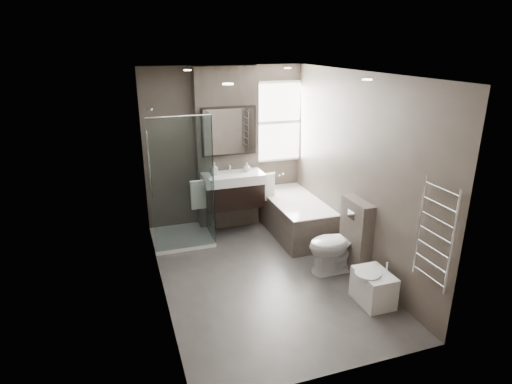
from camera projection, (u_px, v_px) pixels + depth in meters
name	position (u px, v px, depth m)	size (l,w,h in m)	color
room	(264.00, 182.00, 5.26)	(2.70, 3.90, 2.70)	#43403E
vanity_pier	(227.00, 150.00, 6.85)	(1.00, 0.25, 2.60)	#4F463E
vanity	(233.00, 189.00, 6.72)	(0.95, 0.47, 0.66)	black
mirror_cabinet	(229.00, 131.00, 6.59)	(0.86, 0.08, 0.76)	black
towel_left	(198.00, 195.00, 6.54)	(0.24, 0.06, 0.44)	white
towel_right	(267.00, 187.00, 6.88)	(0.24, 0.06, 0.44)	white
shower_enclosure	(188.00, 212.00, 6.51)	(0.90, 0.90, 2.00)	white
bathtub	(295.00, 215.00, 6.85)	(0.75, 1.60, 0.57)	#4F463E
window	(277.00, 122.00, 7.08)	(0.98, 0.06, 1.33)	white
toilet	(337.00, 244.00, 5.68)	(0.45, 0.78, 0.80)	white
cistern_box	(356.00, 236.00, 5.67)	(0.19, 0.55, 1.00)	#4F463E
bidet	(373.00, 287.00, 5.03)	(0.42, 0.49, 0.51)	white
towel_radiator	(435.00, 234.00, 4.27)	(0.03, 0.49, 1.10)	silver
soap_bottle_a	(214.00, 169.00, 6.53)	(0.09, 0.09, 0.19)	white
soap_bottle_b	(247.00, 167.00, 6.74)	(0.11, 0.11, 0.14)	white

